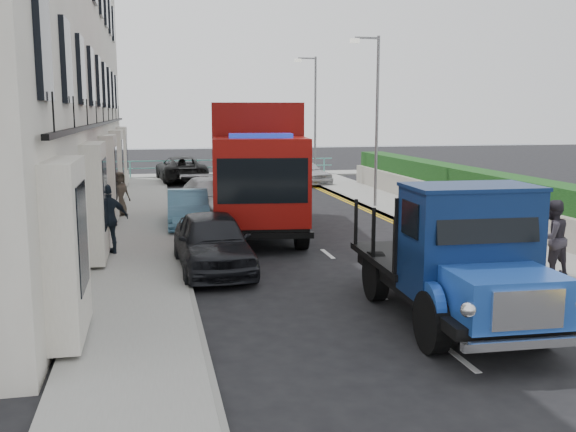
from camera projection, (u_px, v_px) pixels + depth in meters
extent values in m
plane|color=black|center=(412.00, 320.00, 12.37)|extent=(120.00, 120.00, 0.00)
cube|color=gray|center=(141.00, 239.00, 19.96)|extent=(2.40, 38.00, 0.12)
cube|color=gray|center=(452.00, 227.00, 22.14)|extent=(2.60, 38.00, 0.12)
cube|color=gray|center=(229.00, 175.00, 40.34)|extent=(30.00, 2.50, 0.12)
plane|color=#505C6D|center=(194.00, 149.00, 70.26)|extent=(120.00, 120.00, 0.00)
cube|color=silver|center=(5.00, 22.00, 21.81)|extent=(6.00, 30.00, 14.00)
cube|color=black|center=(105.00, 123.00, 23.01)|extent=(0.12, 28.00, 0.10)
cube|color=#B2AD9E|center=(487.00, 211.00, 22.34)|extent=(0.30, 28.00, 1.00)
cube|color=#123813|center=(506.00, 200.00, 22.42)|extent=(1.20, 28.00, 1.70)
cube|color=#59B2A5|center=(230.00, 160.00, 39.40)|extent=(13.00, 0.08, 0.06)
cube|color=#59B2A5|center=(230.00, 167.00, 39.47)|extent=(13.00, 0.06, 0.05)
cylinder|color=slate|center=(377.00, 124.00, 26.21)|extent=(0.12, 0.12, 7.00)
cube|color=slate|center=(367.00, 38.00, 25.56)|extent=(1.00, 0.08, 0.08)
cube|color=beige|center=(355.00, 41.00, 25.48)|extent=(0.35, 0.18, 0.18)
cylinder|color=slate|center=(315.00, 121.00, 35.86)|extent=(0.12, 0.12, 7.00)
cube|color=slate|center=(307.00, 58.00, 35.21)|extent=(1.00, 0.08, 0.08)
cube|color=beige|center=(298.00, 60.00, 35.13)|extent=(0.35, 0.18, 0.18)
cylinder|color=black|center=(432.00, 322.00, 10.62)|extent=(0.33, 1.07, 1.06)
cylinder|color=black|center=(539.00, 316.00, 10.95)|extent=(0.33, 1.07, 1.06)
cylinder|color=black|center=(375.00, 276.00, 13.62)|extent=(0.33, 1.07, 1.06)
cylinder|color=black|center=(461.00, 272.00, 13.95)|extent=(0.33, 1.07, 1.06)
cube|color=black|center=(449.00, 286.00, 12.26)|extent=(2.30, 5.36, 0.20)
cube|color=#1F4BA9|center=(503.00, 296.00, 10.22)|extent=(1.76, 1.50, 0.79)
cube|color=silver|center=(528.00, 310.00, 9.50)|extent=(1.16, 0.13, 0.61)
cube|color=#0E214C|center=(469.00, 242.00, 11.35)|extent=(2.25, 1.41, 1.93)
cube|color=black|center=(423.00, 258.00, 13.50)|extent=(2.43, 3.17, 0.13)
cylinder|color=black|center=(220.00, 230.00, 18.53)|extent=(0.50, 1.27, 1.23)
cylinder|color=black|center=(301.00, 228.00, 18.74)|extent=(0.50, 1.27, 1.23)
cylinder|color=black|center=(221.00, 211.00, 21.94)|extent=(0.50, 1.27, 1.23)
cylinder|color=black|center=(290.00, 210.00, 22.16)|extent=(0.50, 1.27, 1.23)
cylinder|color=black|center=(222.00, 201.00, 24.37)|extent=(0.50, 1.27, 1.23)
cylinder|color=black|center=(284.00, 201.00, 24.58)|extent=(0.50, 1.27, 1.23)
cube|color=black|center=(256.00, 207.00, 21.46)|extent=(3.49, 8.10, 0.28)
cube|color=maroon|center=(261.00, 181.00, 18.41)|extent=(2.92, 2.43, 2.47)
cube|color=black|center=(263.00, 181.00, 17.38)|extent=(2.46, 0.38, 1.23)
cube|color=maroon|center=(255.00, 152.00, 22.40)|extent=(3.47, 6.12, 3.36)
imported|color=black|center=(213.00, 242.00, 16.13)|extent=(1.93, 4.46, 1.50)
imported|color=#5795BC|center=(188.00, 209.00, 22.24)|extent=(1.50, 3.98, 1.30)
imported|color=#B5B6BA|center=(213.00, 199.00, 23.80)|extent=(2.49, 5.43, 1.54)
imported|color=black|center=(181.00, 169.00, 36.95)|extent=(2.95, 5.52, 1.47)
imported|color=silver|center=(303.00, 172.00, 35.65)|extent=(2.93, 4.34, 1.37)
imported|color=#312D37|center=(552.00, 238.00, 15.15)|extent=(0.99, 0.83, 1.82)
imported|color=black|center=(108.00, 219.00, 17.48)|extent=(1.22, 0.91, 1.93)
imported|color=#433B30|center=(119.00, 193.00, 24.06)|extent=(0.97, 0.90, 1.67)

